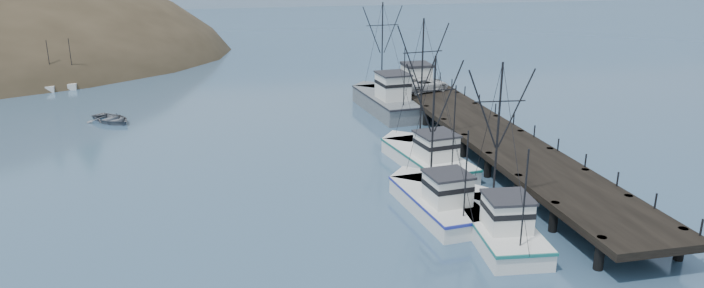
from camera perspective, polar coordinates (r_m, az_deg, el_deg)
name	(u,v)px	position (r m, az deg, el deg)	size (l,w,h in m)	color
ground	(384,257)	(37.35, 2.91, -10.21)	(400.00, 400.00, 0.00)	#314F6E
pier	(493,136)	(55.27, 12.66, 0.72)	(6.00, 44.00, 2.00)	black
distant_ridge	(273,1)	(203.39, -7.19, 12.75)	(360.00, 40.00, 26.00)	#9EB2C6
distant_ridge_far	(112,0)	(219.67, -20.97, 12.11)	(180.00, 25.00, 18.00)	silver
moored_sailboats	(4,83)	(92.73, -29.05, 4.89)	(18.11, 12.54, 6.35)	white
trawler_near	(497,224)	(40.48, 13.03, -7.06)	(4.50, 11.04, 11.17)	white
trawler_mid	(436,200)	(43.34, 7.67, -5.04)	(4.64, 11.02, 10.90)	white
trawler_far	(426,156)	(51.82, 6.71, -1.12)	(5.45, 12.19, 12.27)	white
work_vessel	(386,100)	(68.38, 3.10, 4.00)	(5.32, 14.04, 11.92)	slate
pier_shed	(416,75)	(70.70, 5.88, 6.22)	(3.00, 3.20, 2.80)	silver
pickup_truck	(424,84)	(69.27, 6.59, 5.41)	(2.60, 5.64, 1.57)	silver
motorboat	(112,122)	(68.86, -20.99, 1.87)	(3.61, 5.05, 1.05)	slate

